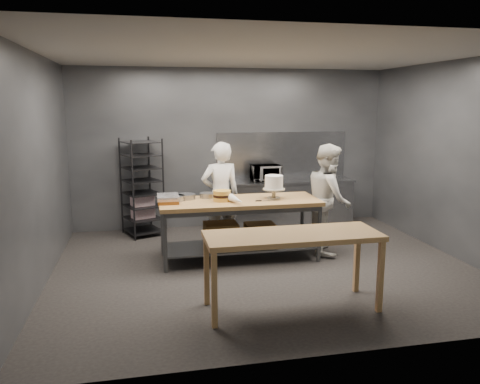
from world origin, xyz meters
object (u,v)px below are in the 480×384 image
(work_table, at_px, (239,222))
(chef_right, at_px, (328,199))
(microwave, at_px, (266,173))
(chef_behind, at_px, (221,195))
(speed_rack, at_px, (142,188))
(layer_cake, at_px, (222,196))
(frosted_cake_stand, at_px, (274,184))
(near_counter, at_px, (293,241))

(work_table, distance_m, chef_right, 1.49)
(microwave, bearing_deg, chef_behind, -133.92)
(speed_rack, distance_m, layer_cake, 2.06)
(microwave, height_order, frosted_cake_stand, frosted_cake_stand)
(speed_rack, xyz_separation_m, chef_right, (2.89, -1.60, 0.01))
(frosted_cake_stand, bearing_deg, chef_behind, 136.77)
(microwave, bearing_deg, work_table, -117.05)
(chef_behind, bearing_deg, speed_rack, -44.94)
(near_counter, bearing_deg, frosted_cake_stand, 80.83)
(work_table, height_order, near_counter, work_table)
(microwave, bearing_deg, chef_right, -70.93)
(work_table, distance_m, speed_rack, 2.20)
(frosted_cake_stand, xyz_separation_m, layer_cake, (-0.80, -0.01, -0.15))
(work_table, distance_m, frosted_cake_stand, 0.79)
(microwave, distance_m, frosted_cake_stand, 1.80)
(microwave, relative_size, layer_cake, 2.09)
(near_counter, height_order, microwave, microwave)
(frosted_cake_stand, height_order, layer_cake, frosted_cake_stand)
(speed_rack, relative_size, layer_cake, 6.75)
(work_table, height_order, speed_rack, speed_rack)
(near_counter, distance_m, chef_right, 2.28)
(work_table, relative_size, chef_behind, 1.37)
(layer_cake, bearing_deg, near_counter, -74.67)
(chef_right, bearing_deg, work_table, 105.41)
(work_table, bearing_deg, chef_behind, 105.45)
(near_counter, height_order, chef_right, chef_right)
(microwave, bearing_deg, speed_rack, -178.01)
(near_counter, xyz_separation_m, layer_cake, (-0.50, 1.84, 0.19))
(microwave, bearing_deg, near_counter, -100.05)
(speed_rack, height_order, chef_right, speed_rack)
(work_table, height_order, chef_right, chef_right)
(work_table, height_order, chef_behind, chef_behind)
(work_table, relative_size, speed_rack, 1.37)
(near_counter, bearing_deg, chef_behind, 99.36)
(layer_cake, bearing_deg, chef_right, 2.89)
(speed_rack, xyz_separation_m, chef_behind, (1.26, -1.01, 0.02))
(chef_right, bearing_deg, chef_behind, 84.02)
(chef_behind, height_order, frosted_cake_stand, chef_behind)
(frosted_cake_stand, distance_m, layer_cake, 0.81)
(work_table, bearing_deg, layer_cake, -170.20)
(chef_right, relative_size, layer_cake, 6.68)
(near_counter, relative_size, speed_rack, 1.14)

